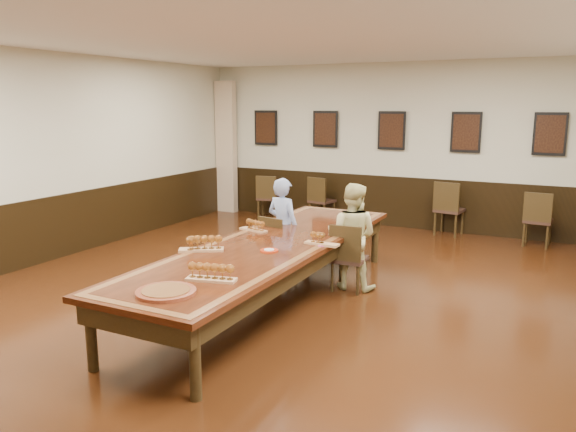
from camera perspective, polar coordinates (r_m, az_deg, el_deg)
The scene contains 23 objects.
floor at distance 7.03m, azimuth -1.87°, elevation -8.82°, with size 8.00×10.00×0.02m, color black.
ceiling at distance 6.65m, azimuth -2.06°, elevation 18.22°, with size 8.00×10.00×0.02m, color white.
wall_back at distance 11.28m, azimuth 10.53°, elevation 7.03°, with size 8.00×0.02×3.20m, color beige.
wall_left at distance 9.27m, azimuth -24.31°, elevation 5.31°, with size 0.02×10.00×3.20m, color beige.
chair_man at distance 7.92m, azimuth -0.93°, elevation -3.09°, with size 0.41×0.45×0.88m, color #321E16, non-canonical shape.
chair_woman at distance 7.39m, azimuth 6.24°, elevation -4.13°, with size 0.42×0.46×0.90m, color #321E16, non-canonical shape.
spare_chair_a at distance 12.00m, azimuth -2.00°, elevation 1.99°, with size 0.43×0.47×0.93m, color #321E16, non-canonical shape.
spare_chair_b at distance 11.61m, azimuth 3.47°, elevation 1.70°, with size 0.44×0.48×0.94m, color #321E16, non-canonical shape.
spare_chair_c at distance 10.84m, azimuth 16.08°, elevation 0.77°, with size 0.47×0.52×1.01m, color #321E16, non-canonical shape.
spare_chair_d at distance 10.52m, azimuth 24.06°, elevation -0.26°, with size 0.45×0.49×0.95m, color #321E16, non-canonical shape.
person_man at distance 7.93m, azimuth -0.51°, elevation -1.13°, with size 0.51×0.34×1.40m, color #4564AD.
person_woman at distance 7.42m, azimuth 6.50°, elevation -2.05°, with size 0.70×0.54×1.41m, color #DCD289.
pink_phone at distance 6.72m, azimuth 3.40°, elevation -2.95°, with size 0.07×0.13×0.01m, color #E04AA1.
curtain at distance 12.71m, azimuth -6.29°, elevation 6.93°, with size 0.45×0.18×2.90m, color tan.
wainscoting at distance 6.87m, azimuth -1.90°, elevation -4.82°, with size 8.00×10.00×1.00m.
conference_table at distance 6.84m, azimuth -1.90°, elevation -3.93°, with size 1.40×5.00×0.76m.
posters at distance 11.19m, azimuth 10.48°, elevation 8.53°, with size 6.14×0.04×0.74m.
flight_a at distance 7.45m, azimuth -3.48°, elevation -1.00°, with size 0.43×0.22×0.15m.
flight_b at distance 6.73m, azimuth 3.30°, elevation -2.34°, with size 0.42×0.13×0.16m.
flight_c at distance 6.49m, azimuth -8.72°, elevation -2.82°, with size 0.52×0.39×0.19m.
flight_d at distance 5.41m, azimuth -7.83°, elevation -5.74°, with size 0.50×0.26×0.18m.
red_plate_grp at distance 6.43m, azimuth -1.93°, elevation -3.53°, with size 0.21×0.21×0.03m.
carved_platter at distance 5.15m, azimuth -12.30°, elevation -7.54°, with size 0.58×0.58×0.04m.
Camera 1 is at (3.19, -5.78, 2.41)m, focal length 35.00 mm.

